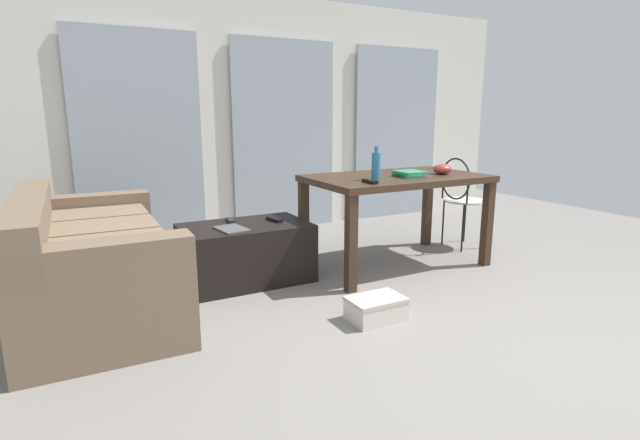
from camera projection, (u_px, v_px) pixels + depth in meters
ground_plane at (392, 280)px, 3.72m from camera, size 7.88×7.88×0.00m
wall_back at (281, 117)px, 5.22m from camera, size 5.76×0.10×2.40m
curtains at (285, 137)px, 5.19m from camera, size 4.10×0.03×1.99m
couch at (91, 263)px, 3.09m from camera, size 0.92×1.77×0.76m
coffee_table at (246, 253)px, 3.65m from camera, size 0.93×0.57×0.44m
craft_table at (396, 187)px, 3.96m from camera, size 1.41×0.85×0.75m
wire_chair at (461, 193)px, 4.50m from camera, size 0.39×0.39×0.85m
bottle_near at (376, 166)px, 3.65m from camera, size 0.07×0.07×0.25m
bowl at (442, 169)px, 4.00m from camera, size 0.15×0.15×0.09m
book_stack at (409, 174)px, 3.85m from camera, size 0.22×0.29×0.05m
tv_remote_on_table at (370, 181)px, 3.50m from camera, size 0.05×0.15×0.02m
scissors at (399, 171)px, 4.19m from camera, size 0.10×0.06×0.00m
tv_remote_primary at (230, 220)px, 3.70m from camera, size 0.06×0.15×0.02m
tv_remote_secondary at (274, 220)px, 3.72m from camera, size 0.08×0.17×0.02m
magazine at (232, 229)px, 3.45m from camera, size 0.21×0.28×0.01m
shoebox at (376, 309)px, 2.99m from camera, size 0.34×0.23×0.14m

